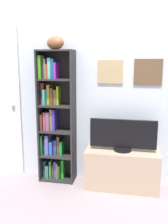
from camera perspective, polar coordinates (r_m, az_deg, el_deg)
back_wall at (r=3.33m, az=2.91°, el=4.82°), size 4.80×0.08×2.40m
bookshelf at (r=3.39m, az=-6.64°, el=-1.63°), size 0.46×0.26×1.71m
football at (r=3.27m, az=-6.41°, el=15.03°), size 0.30×0.26×0.16m
tv_stand at (r=3.33m, az=8.44°, el=-12.45°), size 0.91×0.38×0.49m
television at (r=3.18m, az=8.67°, el=-5.16°), size 0.81×0.22×0.39m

